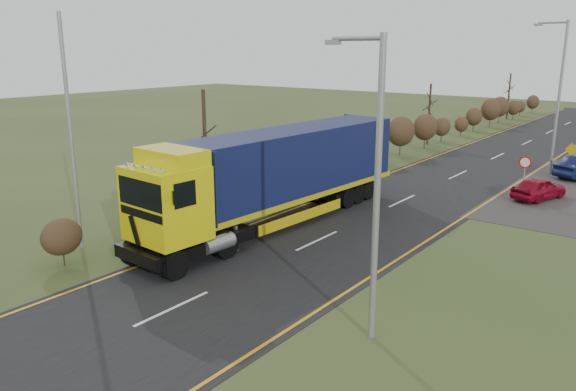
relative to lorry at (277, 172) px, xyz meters
The scene contains 12 objects.
ground 6.09m from the lorry, 59.69° to the right, with size 160.00×160.00×0.00m, color #31411B.
road 6.42m from the lorry, 61.75° to the left, with size 8.00×120.00×0.02m, color black.
layby 18.00m from the lorry, 58.56° to the left, with size 6.00×18.00×0.02m, color #2F2C2A.
lane_markings 6.16m from the lorry, 60.27° to the left, with size 7.52×116.00×0.01m.
hedgerow 4.54m from the lorry, 135.83° to the left, with size 2.24×102.04×6.05m.
lorry is the anchor object (origin of this frame).
car_red_hatchback 14.82m from the lorry, 55.00° to the left, with size 1.41×3.51×1.20m, color maroon.
streetlight_near 10.94m from the lorry, 37.71° to the right, with size 1.77×0.18×8.28m.
streetlight_mid 20.70m from the lorry, 69.23° to the left, with size 2.03×0.19×9.57m.
left_pole 8.77m from the lorry, 121.14° to the right, with size 0.16×0.16×9.22m, color gray.
speed_sign 13.82m from the lorry, 55.81° to the left, with size 0.66×0.10×2.38m.
warning_board 21.54m from the lorry, 67.06° to the left, with size 0.77×0.11×2.03m.
Camera 1 is at (12.59, -14.59, 7.90)m, focal length 35.00 mm.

